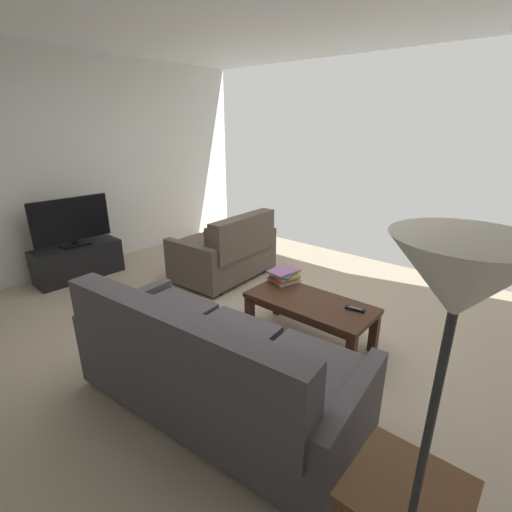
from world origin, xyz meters
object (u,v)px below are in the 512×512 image
(tv_stand, at_px, (78,262))
(loveseat_near, at_px, (227,251))
(sofa_main, at_px, (210,366))
(end_table, at_px, (405,505))
(floor_lamp, at_px, (454,309))
(flat_tv, at_px, (71,221))
(coffee_table, at_px, (310,307))
(tv_remote, at_px, (355,309))
(book_stack, at_px, (284,276))

(tv_stand, bearing_deg, loveseat_near, -139.99)
(sofa_main, relative_size, end_table, 3.81)
(loveseat_near, relative_size, tv_stand, 1.21)
(floor_lamp, height_order, tv_stand, floor_lamp)
(sofa_main, bearing_deg, loveseat_near, -48.14)
(end_table, relative_size, floor_lamp, 0.33)
(tv_stand, height_order, flat_tv, flat_tv)
(coffee_table, relative_size, flat_tv, 1.22)
(loveseat_near, distance_m, end_table, 3.46)
(sofa_main, xyz_separation_m, flat_tv, (3.01, -0.53, 0.37))
(end_table, distance_m, flat_tv, 4.39)
(floor_lamp, distance_m, tv_remote, 2.09)
(sofa_main, distance_m, flat_tv, 3.08)
(floor_lamp, xyz_separation_m, tv_remote, (0.96, -1.58, -0.98))
(flat_tv, bearing_deg, tv_remote, -167.86)
(floor_lamp, bearing_deg, flat_tv, -10.90)
(book_stack, bearing_deg, floor_lamp, 136.50)
(sofa_main, height_order, book_stack, sofa_main)
(end_table, bearing_deg, loveseat_near, -33.65)
(tv_stand, height_order, book_stack, book_stack)
(tv_remote, bearing_deg, end_table, 122.40)
(sofa_main, height_order, floor_lamp, floor_lamp)
(loveseat_near, height_order, end_table, loveseat_near)
(flat_tv, bearing_deg, tv_stand, 46.28)
(sofa_main, height_order, end_table, sofa_main)
(sofa_main, bearing_deg, end_table, 172.66)
(loveseat_near, xyz_separation_m, tv_stand, (1.45, 1.22, -0.14))
(coffee_table, xyz_separation_m, flat_tv, (3.03, 0.64, 0.40))
(loveseat_near, bearing_deg, tv_stand, 40.01)
(tv_stand, bearing_deg, flat_tv, -133.72)
(tv_stand, xyz_separation_m, book_stack, (-2.61, -0.83, 0.25))
(end_table, bearing_deg, book_stack, -41.81)
(loveseat_near, relative_size, tv_remote, 7.60)
(coffee_table, bearing_deg, tv_remote, -166.64)
(sofa_main, relative_size, floor_lamp, 1.27)
(coffee_table, distance_m, floor_lamp, 2.26)
(sofa_main, xyz_separation_m, tv_remote, (-0.40, -1.27, 0.04))
(sofa_main, xyz_separation_m, floor_lamp, (-1.36, 0.31, 1.02))
(coffee_table, relative_size, book_stack, 3.58)
(end_table, bearing_deg, tv_remote, -57.60)
(tv_stand, relative_size, flat_tv, 1.13)
(loveseat_near, height_order, tv_remote, loveseat_near)
(floor_lamp, bearing_deg, book_stack, -43.50)
(floor_lamp, bearing_deg, coffee_table, -47.93)
(loveseat_near, distance_m, book_stack, 1.23)
(sofa_main, height_order, coffee_table, sofa_main)
(coffee_table, bearing_deg, loveseat_near, -19.79)
(sofa_main, relative_size, coffee_table, 1.81)
(sofa_main, distance_m, tv_remote, 1.33)
(end_table, distance_m, tv_stand, 4.39)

